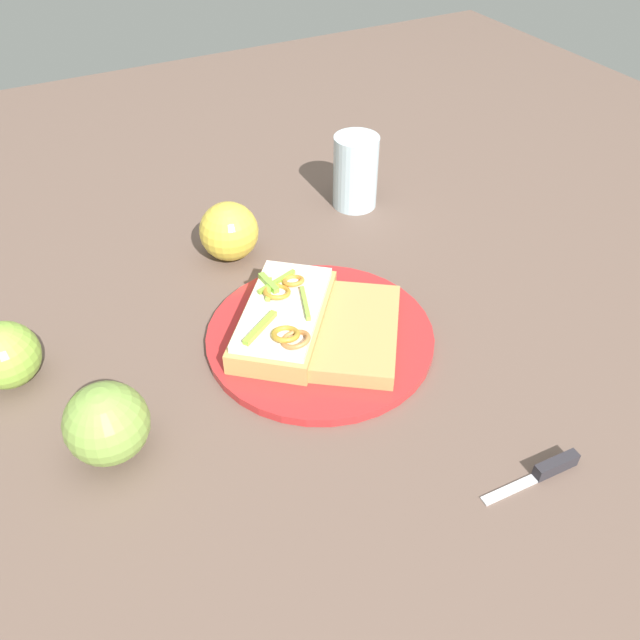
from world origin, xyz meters
name	(u,v)px	position (x,y,z in m)	size (l,w,h in m)	color
ground_plane	(320,339)	(0.00, 0.00, 0.00)	(2.00, 2.00, 0.00)	brown
plate	(320,336)	(0.00, 0.00, 0.01)	(0.27, 0.27, 0.01)	red
sandwich	(284,316)	(0.03, 0.03, 0.03)	(0.20, 0.19, 0.05)	tan
bread_slice_side	(356,331)	(-0.03, -0.03, 0.02)	(0.16, 0.10, 0.02)	tan
apple_0	(107,423)	(-0.05, 0.26, 0.04)	(0.08, 0.08, 0.08)	#7A9E43
apple_1	(5,355)	(0.10, 0.34, 0.04)	(0.08, 0.08, 0.08)	#88B53F
apple_2	(229,231)	(0.21, 0.03, 0.04)	(0.08, 0.08, 0.08)	gold
drinking_glass	(355,172)	(0.25, -0.19, 0.06)	(0.07, 0.07, 0.11)	silver
knife	(546,471)	(-0.27, -0.10, 0.01)	(0.01, 0.11, 0.02)	silver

